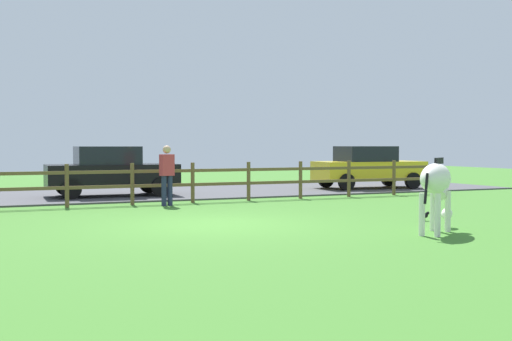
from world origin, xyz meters
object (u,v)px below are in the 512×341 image
Objects in this scene: parked_car_black at (111,171)px; visitor_near_fence at (167,172)px; zebra at (437,184)px; crow_on_grass at (425,215)px; parked_car_yellow at (368,167)px.

visitor_near_fence is at bearing -75.55° from parked_car_black.
zebra reaches higher than crow_on_grass.
crow_on_grass is at bearing -60.74° from parked_car_black.
parked_car_yellow is at bearing -1.01° from parked_car_black.
visitor_near_fence is (-3.13, 7.29, -0.02)m from zebra.
crow_on_grass is at bearing 57.39° from zebra.
parked_car_black is at bearing 110.56° from zebra.
zebra is 1.00× the size of visitor_near_fence.
parked_car_black is (-5.04, 8.99, 0.72)m from crow_on_grass.
parked_car_black is 3.46m from visitor_near_fence.
crow_on_grass is at bearing -116.56° from parked_car_yellow.
parked_car_yellow is at bearing 63.44° from crow_on_grass.
visitor_near_fence is at bearing 126.50° from crow_on_grass.
visitor_near_fence reaches higher than zebra.
zebra is 7.93m from visitor_near_fence.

